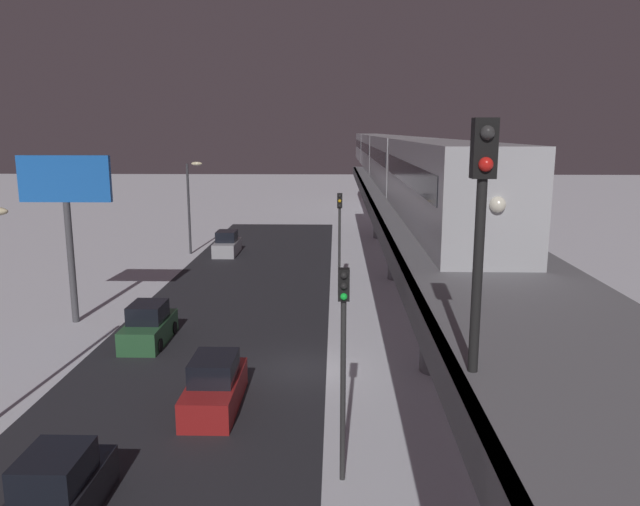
% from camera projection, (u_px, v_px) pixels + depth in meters
% --- Properties ---
extents(ground_plane, '(240.00, 240.00, 0.00)m').
position_uv_depth(ground_plane, '(301.00, 369.00, 26.43)').
color(ground_plane, white).
extents(avenue_asphalt, '(11.00, 82.99, 0.01)m').
position_uv_depth(avenue_asphalt, '(200.00, 368.00, 26.54)').
color(avenue_asphalt, '#28282D').
rests_on(avenue_asphalt, ground_plane).
extents(elevated_railway, '(5.00, 82.99, 6.33)m').
position_uv_depth(elevated_railway, '(438.00, 245.00, 25.20)').
color(elevated_railway, slate).
rests_on(elevated_railway, ground_plane).
extents(subway_train, '(2.94, 74.07, 3.40)m').
position_uv_depth(subway_train, '(386.00, 155.00, 52.54)').
color(subway_train, '#B7BABF').
rests_on(subway_train, elevated_railway).
extents(rail_signal, '(0.36, 0.41, 4.00)m').
position_uv_depth(rail_signal, '(481.00, 203.00, 9.29)').
color(rail_signal, black).
rests_on(rail_signal, elevated_railway).
extents(sedan_green, '(1.91, 4.15, 1.97)m').
position_uv_depth(sedan_green, '(149.00, 327.00, 29.63)').
color(sedan_green, '#2D6038').
rests_on(sedan_green, ground_plane).
extents(sedan_silver, '(1.80, 4.14, 1.97)m').
position_uv_depth(sedan_silver, '(227.00, 245.00, 50.85)').
color(sedan_silver, '#B2B2B7').
rests_on(sedan_silver, ground_plane).
extents(sedan_red, '(1.80, 4.44, 1.97)m').
position_uv_depth(sedan_red, '(215.00, 387.00, 22.66)').
color(sedan_red, '#A51E1E').
rests_on(sedan_red, ground_plane).
extents(sedan_black, '(1.80, 4.15, 1.97)m').
position_uv_depth(sedan_black, '(56.00, 495.00, 15.94)').
color(sedan_black, black).
rests_on(sedan_black, ground_plane).
extents(traffic_light_near, '(0.32, 0.44, 6.40)m').
position_uv_depth(traffic_light_near, '(343.00, 345.00, 17.24)').
color(traffic_light_near, '#2D2D2D').
rests_on(traffic_light_near, ground_plane).
extents(traffic_light_mid, '(0.32, 0.44, 6.40)m').
position_uv_depth(traffic_light_mid, '(340.00, 229.00, 37.50)').
color(traffic_light_mid, '#2D2D2D').
rests_on(traffic_light_mid, ground_plane).
extents(commercial_billboard, '(4.80, 0.36, 8.90)m').
position_uv_depth(commercial_billboard, '(66.00, 196.00, 31.63)').
color(commercial_billboard, '#4C4C51').
rests_on(commercial_billboard, ground_plane).
extents(street_lamp_far, '(1.35, 0.44, 7.65)m').
position_uv_depth(street_lamp_far, '(191.00, 196.00, 50.25)').
color(street_lamp_far, '#38383D').
rests_on(street_lamp_far, ground_plane).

